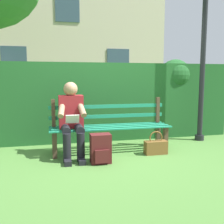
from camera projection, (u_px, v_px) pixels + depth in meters
name	position (u px, v px, depth m)	size (l,w,h in m)	color
ground	(111.00, 152.00, 4.34)	(60.00, 60.00, 0.00)	#477533
park_bench	(110.00, 126.00, 4.35)	(1.98, 0.48, 0.88)	#4C3828
person_seated	(72.00, 118.00, 4.02)	(0.44, 0.73, 1.16)	maroon
hedge_backdrop	(101.00, 99.00, 5.27)	(5.32, 0.80, 1.61)	#1E5123
building_facade	(65.00, 33.00, 11.14)	(7.86, 2.87, 6.28)	#BCAD93
backpack	(101.00, 149.00, 3.74)	(0.29, 0.27, 0.42)	#4C1919
handbag	(156.00, 147.00, 4.19)	(0.36, 0.15, 0.38)	brown
lamp_post	(205.00, 6.00, 4.81)	(0.31, 0.31, 3.84)	black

